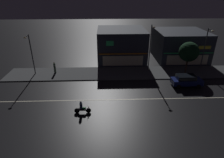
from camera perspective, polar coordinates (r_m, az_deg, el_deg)
The scene contains 13 objects.
ground_plane at distance 24.80m, azimuth 5.37°, elevation -6.07°, with size 140.00×140.00×0.00m, color black.
lane_divider_stripe at distance 24.80m, azimuth 5.37°, elevation -6.06°, with size 36.63×0.16×0.01m, color beige.
sidewalk_far at distance 32.05m, azimuth 3.60°, elevation 1.80°, with size 38.55×5.18×0.14m, color #424447.
storefront_left_block at distance 37.53m, azimuth 2.74°, elevation 10.15°, with size 8.94×8.72×6.00m.
storefront_center_block at distance 40.40m, azimuth 19.52°, elevation 9.50°, with size 9.28×9.13×5.53m.
streetlamp_west at distance 32.66m, azimuth -23.09°, elevation 7.60°, with size 0.44×1.64×6.47m.
streetlamp_mid at distance 31.75m, azimuth 11.41°, elevation 9.89°, with size 0.44×1.64×7.71m.
streetlamp_east at distance 35.16m, azimuth 26.13°, elevation 8.74°, with size 0.44×1.64×7.07m.
pedestrian_on_sidewalk at distance 32.93m, azimuth -16.73°, elevation 3.20°, with size 0.34×0.34×1.90m.
street_tree at distance 33.00m, azimuth 21.96°, elevation 7.51°, with size 3.14×3.14×5.20m.
parked_car_near_kerb at distance 29.66m, azimuth 21.32°, elevation -0.36°, with size 4.30×1.98×1.67m.
motorcycle_following at distance 22.18m, azimuth -8.93°, elevation -8.57°, with size 1.90×0.60×1.52m.
traffic_cone at distance 30.32m, azimuth 18.22°, elevation -0.53°, with size 0.36×0.36×0.55m, color orange.
Camera 1 is at (-3.06, -20.91, 12.97)m, focal length 30.63 mm.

